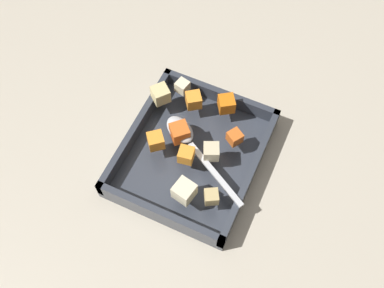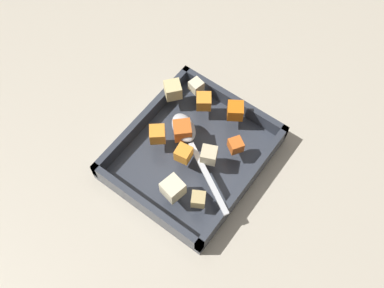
{
  "view_description": "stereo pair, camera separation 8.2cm",
  "coord_description": "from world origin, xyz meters",
  "views": [
    {
      "loc": [
        -0.36,
        -0.18,
        0.78
      ],
      "look_at": [
        -0.01,
        -0.02,
        0.06
      ],
      "focal_mm": 42.29,
      "sensor_mm": 36.0,
      "label": 1
    },
    {
      "loc": [
        -0.32,
        -0.25,
        0.78
      ],
      "look_at": [
        -0.01,
        -0.02,
        0.06
      ],
      "focal_mm": 42.29,
      "sensor_mm": 36.0,
      "label": 2
    }
  ],
  "objects": [
    {
      "name": "carrot_chunk_near_right",
      "position": [
        -0.03,
        0.05,
        0.06
      ],
      "size": [
        0.04,
        0.04,
        0.03
      ],
      "primitive_type": "cube",
      "rotation": [
        0.0,
        0.0,
        5.41
      ],
      "color": "orange",
      "rests_on": "baking_dish"
    },
    {
      "name": "carrot_chunk_center",
      "position": [
        0.09,
        -0.04,
        0.06
      ],
      "size": [
        0.04,
        0.04,
        0.03
      ],
      "primitive_type": "cube",
      "rotation": [
        0.0,
        0.0,
        3.73
      ],
      "color": "orange",
      "rests_on": "baking_dish"
    },
    {
      "name": "serving_spoon",
      "position": [
        0.0,
        0.01,
        0.06
      ],
      "size": [
        0.13,
        0.2,
        0.02
      ],
      "rotation": [
        0.0,
        0.0,
        4.2
      ],
      "color": "silver",
      "rests_on": "baking_dish"
    },
    {
      "name": "potato_chunk_mid_right",
      "position": [
        0.06,
        0.08,
        0.06
      ],
      "size": [
        0.04,
        0.04,
        0.03
      ],
      "primitive_type": "cube",
      "rotation": [
        0.0,
        0.0,
        0.88
      ],
      "color": "#E0CC89",
      "rests_on": "baking_dish"
    },
    {
      "name": "potato_chunk_corner_ne",
      "position": [
        -0.1,
        -0.04,
        0.06
      ],
      "size": [
        0.04,
        0.04,
        0.03
      ],
      "primitive_type": "cube",
      "rotation": [
        0.0,
        0.0,
        2.94
      ],
      "color": "beige",
      "rests_on": "baking_dish"
    },
    {
      "name": "baking_dish",
      "position": [
        -0.01,
        -0.02,
        0.01
      ],
      "size": [
        0.28,
        0.25,
        0.05
      ],
      "color": "#333842",
      "rests_on": "ground_plane"
    },
    {
      "name": "carrot_chunk_near_left",
      "position": [
        0.0,
        0.01,
        0.06
      ],
      "size": [
        0.04,
        0.04,
        0.03
      ],
      "primitive_type": "cube",
      "rotation": [
        0.0,
        0.0,
        5.49
      ],
      "color": "orange",
      "rests_on": "baking_dish"
    },
    {
      "name": "ground_plane",
      "position": [
        0.0,
        0.0,
        0.0
      ],
      "size": [
        4.0,
        4.0,
        0.0
      ],
      "primitive_type": "plane",
      "color": "#BCB29E"
    },
    {
      "name": "carrot_chunk_corner_se",
      "position": [
        -0.04,
        -0.02,
        0.06
      ],
      "size": [
        0.03,
        0.03,
        0.03
      ],
      "primitive_type": "cube",
      "rotation": [
        0.0,
        0.0,
        3.31
      ],
      "color": "orange",
      "rests_on": "baking_dish"
    },
    {
      "name": "carrot_chunk_heap_side",
      "position": [
        0.03,
        -0.08,
        0.06
      ],
      "size": [
        0.03,
        0.03,
        0.02
      ],
      "primitive_type": "cube",
      "rotation": [
        0.0,
        0.0,
        5.71
      ],
      "color": "orange",
      "rests_on": "baking_dish"
    },
    {
      "name": "potato_chunk_heap_top",
      "position": [
        -0.01,
        -0.05,
        0.06
      ],
      "size": [
        0.04,
        0.04,
        0.03
      ],
      "primitive_type": "cube",
      "rotation": [
        0.0,
        0.0,
        3.57
      ],
      "color": "beige",
      "rests_on": "baking_dish"
    },
    {
      "name": "carrot_chunk_mid_left",
      "position": [
        0.08,
        0.02,
        0.06
      ],
      "size": [
        0.04,
        0.04,
        0.03
      ],
      "primitive_type": "cube",
      "rotation": [
        0.0,
        0.0,
        3.77
      ],
      "color": "orange",
      "rests_on": "baking_dish"
    },
    {
      "name": "potato_chunk_near_spoon",
      "position": [
        0.1,
        0.05,
        0.06
      ],
      "size": [
        0.03,
        0.03,
        0.02
      ],
      "primitive_type": "cube",
      "rotation": [
        0.0,
        0.0,
        2.92
      ],
      "color": "beige",
      "rests_on": "baking_dish"
    },
    {
      "name": "potato_chunk_front_center",
      "position": [
        -0.09,
        -0.09,
        0.06
      ],
      "size": [
        0.03,
        0.03,
        0.02
      ],
      "primitive_type": "cube",
      "rotation": [
        0.0,
        0.0,
        3.66
      ],
      "color": "tan",
      "rests_on": "baking_dish"
    }
  ]
}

